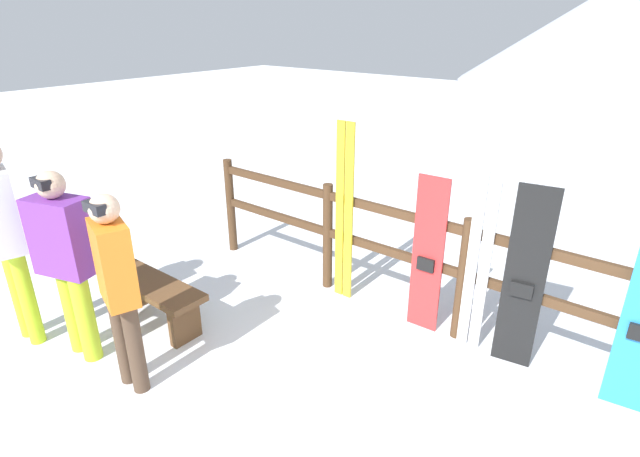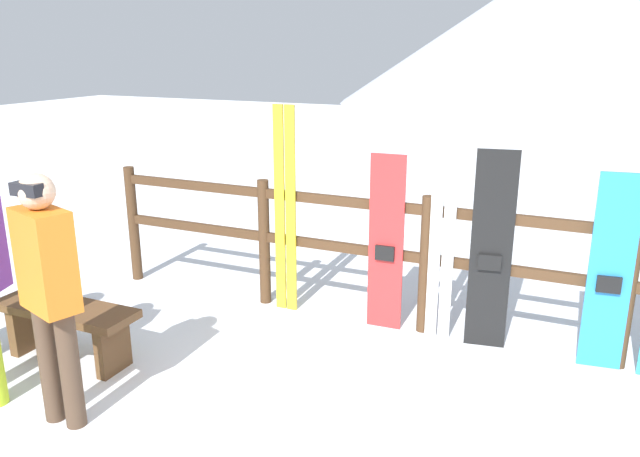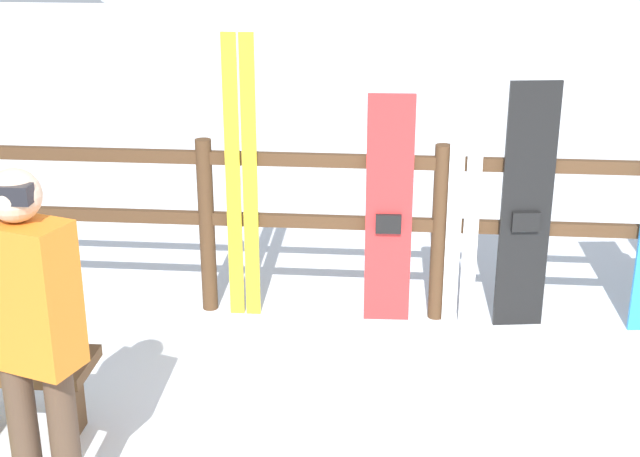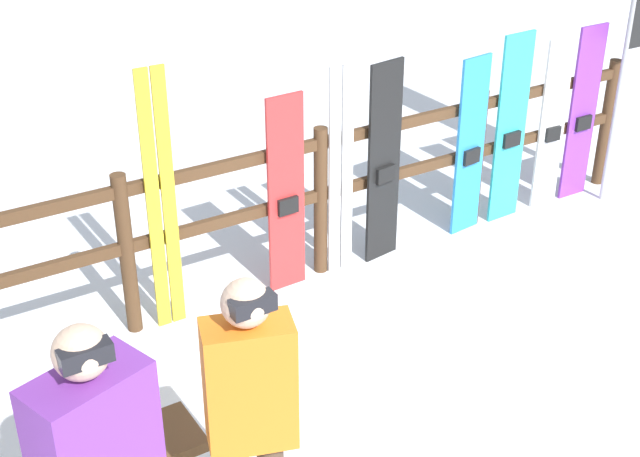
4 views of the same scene
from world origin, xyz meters
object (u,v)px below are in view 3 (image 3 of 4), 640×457
object	(u,v)px
person_orange	(31,328)
ski_pair_white	(464,204)
snowboard_red	(389,212)
snowboard_black_stripe	(526,209)
ski_pair_yellow	(242,180)

from	to	relation	value
person_orange	ski_pair_white	world-z (taller)	same
snowboard_red	snowboard_black_stripe	xyz separation A→B (m)	(0.82, 0.00, 0.05)
ski_pair_white	person_orange	bearing A→B (deg)	-130.90
person_orange	snowboard_red	size ratio (longest dim) A/B	1.09
snowboard_red	ski_pair_yellow	bearing A→B (deg)	179.78
ski_pair_yellow	snowboard_black_stripe	distance (m)	1.73
person_orange	snowboard_red	bearing A→B (deg)	56.80
ski_pair_yellow	ski_pair_white	xyz separation A→B (m)	(1.36, 0.00, -0.11)
ski_pair_yellow	snowboard_red	world-z (taller)	ski_pair_yellow
snowboard_red	ski_pair_white	xyz separation A→B (m)	(0.45, 0.00, 0.07)
ski_pair_yellow	snowboard_black_stripe	size ratio (longest dim) A/B	1.16
person_orange	snowboard_red	xyz separation A→B (m)	(1.38, 2.11, -0.20)
snowboard_red	snowboard_black_stripe	distance (m)	0.82
ski_pair_yellow	snowboard_red	xyz separation A→B (m)	(0.91, -0.00, -0.18)
ski_pair_white	snowboard_black_stripe	xyz separation A→B (m)	(0.37, -0.00, -0.02)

